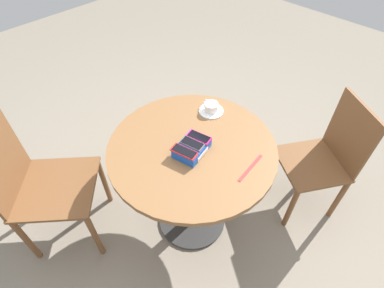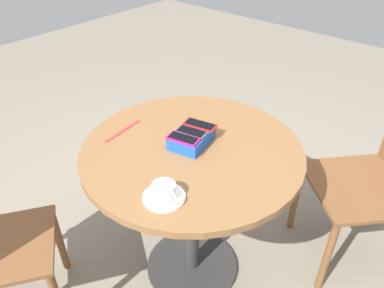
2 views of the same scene
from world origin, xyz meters
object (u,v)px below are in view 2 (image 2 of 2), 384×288
object	(u,v)px
chair_near_window	(376,182)
phone_magenta	(183,139)
lanyard_strap	(123,131)
phone_box	(192,138)
saucer	(164,197)
round_table	(192,176)
coffee_cup	(164,191)
phone_red	(200,125)
phone_gray	(191,132)

from	to	relation	value
chair_near_window	phone_magenta	bearing A→B (deg)	-41.24
lanyard_strap	chair_near_window	world-z (taller)	chair_near_window
phone_box	saucer	xyz separation A→B (m)	(0.32, 0.15, -0.02)
phone_box	phone_magenta	xyz separation A→B (m)	(0.06, 0.01, 0.03)
round_table	saucer	distance (m)	0.36
chair_near_window	coffee_cup	bearing A→B (deg)	-26.33
saucer	lanyard_strap	bearing A→B (deg)	-113.47
phone_red	saucer	size ratio (longest dim) A/B	0.99
round_table	lanyard_strap	world-z (taller)	lanyard_strap
phone_box	chair_near_window	bearing A→B (deg)	135.72
phone_box	phone_magenta	distance (m)	0.07
round_table	phone_red	xyz separation A→B (m)	(-0.09, -0.03, 0.21)
round_table	phone_box	world-z (taller)	phone_box
phone_red	chair_near_window	world-z (taller)	chair_near_window
saucer	lanyard_strap	distance (m)	0.48
saucer	coffee_cup	size ratio (longest dim) A/B	1.30
saucer	round_table	bearing A→B (deg)	-157.23
coffee_cup	chair_near_window	world-z (taller)	chair_near_window
phone_red	chair_near_window	size ratio (longest dim) A/B	0.16
phone_gray	chair_near_window	world-z (taller)	chair_near_window
round_table	phone_red	world-z (taller)	phone_red
phone_magenta	lanyard_strap	xyz separation A→B (m)	(0.06, -0.30, -0.06)
lanyard_strap	phone_red	bearing A→B (deg)	124.11
phone_magenta	chair_near_window	world-z (taller)	chair_near_window
phone_red	saucer	distance (m)	0.42
phone_red	phone_gray	xyz separation A→B (m)	(0.07, 0.01, 0.00)
phone_gray	coffee_cup	world-z (taller)	same
saucer	chair_near_window	xyz separation A→B (m)	(-0.96, 0.48, -0.29)
phone_box	lanyard_strap	bearing A→B (deg)	-66.56
phone_box	phone_magenta	bearing A→B (deg)	7.62
round_table	chair_near_window	xyz separation A→B (m)	(-0.67, 0.60, -0.13)
phone_box	lanyard_strap	distance (m)	0.32
phone_magenta	coffee_cup	bearing A→B (deg)	28.98
phone_box	phone_red	size ratio (longest dim) A/B	1.43
round_table	lanyard_strap	xyz separation A→B (m)	(0.10, -0.32, 0.16)
round_table	saucer	bearing A→B (deg)	22.77
coffee_cup	phone_box	bearing A→B (deg)	-154.76
phone_gray	phone_magenta	world-z (taller)	phone_magenta
phone_magenta	phone_box	bearing A→B (deg)	-172.38
phone_red	phone_magenta	distance (m)	0.13
phone_box	chair_near_window	world-z (taller)	chair_near_window
round_table	phone_box	xyz separation A→B (m)	(-0.03, -0.02, 0.18)
phone_box	saucer	world-z (taller)	phone_box
phone_gray	phone_red	bearing A→B (deg)	-171.64
phone_magenta	coffee_cup	xyz separation A→B (m)	(0.26, 0.14, -0.02)
coffee_cup	lanyard_strap	world-z (taller)	coffee_cup
phone_box	coffee_cup	world-z (taller)	coffee_cup
round_table	coffee_cup	xyz separation A→B (m)	(0.29, 0.13, 0.19)
lanyard_strap	chair_near_window	size ratio (longest dim) A/B	0.24
phone_gray	lanyard_strap	world-z (taller)	phone_gray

